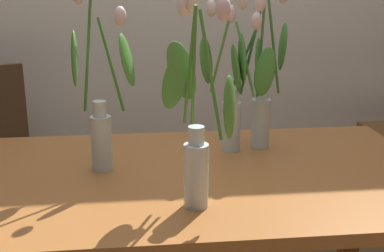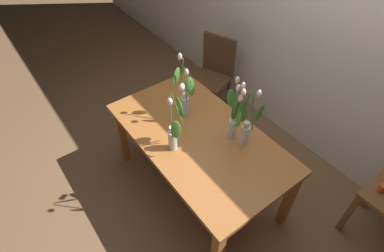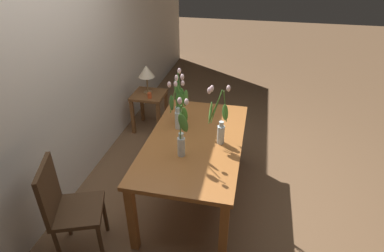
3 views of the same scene
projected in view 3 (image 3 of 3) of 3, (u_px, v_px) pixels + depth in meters
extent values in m
plane|color=brown|center=(195.00, 197.00, 3.40)|extent=(18.00, 18.00, 0.00)
cube|color=silver|center=(55.00, 69.00, 2.96)|extent=(9.00, 0.10, 2.70)
cube|color=#A3602D|center=(195.00, 141.00, 3.04)|extent=(1.60, 0.90, 0.04)
cube|color=#A3602D|center=(223.00, 234.00, 2.53)|extent=(0.07, 0.07, 0.70)
cube|color=#A3602D|center=(239.00, 138.00, 3.78)|extent=(0.07, 0.07, 0.70)
cube|color=#A3602D|center=(132.00, 219.00, 2.67)|extent=(0.07, 0.07, 0.70)
cube|color=#A3602D|center=(176.00, 130.00, 3.92)|extent=(0.07, 0.07, 0.70)
cylinder|color=silver|center=(178.00, 120.00, 3.16)|extent=(0.07, 0.07, 0.18)
cylinder|color=silver|center=(178.00, 110.00, 3.11)|extent=(0.04, 0.04, 0.05)
cylinder|color=silver|center=(178.00, 123.00, 3.18)|extent=(0.06, 0.06, 0.11)
cylinder|color=#56933D|center=(181.00, 97.00, 3.07)|extent=(0.07, 0.04, 0.26)
ellipsoid|color=silver|center=(183.00, 83.00, 3.03)|extent=(0.04, 0.04, 0.06)
ellipsoid|color=#427F33|center=(181.00, 96.00, 3.12)|extent=(0.06, 0.10, 0.18)
cylinder|color=#56933D|center=(173.00, 98.00, 3.01)|extent=(0.07, 0.06, 0.29)
ellipsoid|color=silver|center=(169.00, 85.00, 2.91)|extent=(0.04, 0.04, 0.06)
ellipsoid|color=#427F33|center=(172.00, 103.00, 2.98)|extent=(0.08, 0.08, 0.18)
cylinder|color=silver|center=(221.00, 135.00, 2.93)|extent=(0.07, 0.07, 0.18)
cylinder|color=silver|center=(221.00, 124.00, 2.87)|extent=(0.04, 0.04, 0.05)
cylinder|color=silver|center=(221.00, 137.00, 2.94)|extent=(0.06, 0.06, 0.11)
cylinder|color=#478433|center=(216.00, 107.00, 2.79)|extent=(0.01, 0.10, 0.34)
ellipsoid|color=silver|center=(212.00, 89.00, 2.71)|extent=(0.04, 0.04, 0.06)
ellipsoid|color=#4C8E38|center=(211.00, 109.00, 2.78)|extent=(0.11, 0.03, 0.18)
cylinder|color=#478433|center=(215.00, 108.00, 2.79)|extent=(0.03, 0.11, 0.32)
ellipsoid|color=silver|center=(209.00, 91.00, 2.71)|extent=(0.04, 0.04, 0.06)
ellipsoid|color=#4C8E38|center=(210.00, 113.00, 2.78)|extent=(0.11, 0.04, 0.18)
cylinder|color=#478433|center=(225.00, 107.00, 2.81)|extent=(0.06, 0.04, 0.33)
ellipsoid|color=silver|center=(228.00, 88.00, 2.75)|extent=(0.04, 0.04, 0.06)
ellipsoid|color=#4C8E38|center=(225.00, 112.00, 2.90)|extent=(0.06, 0.08, 0.17)
cylinder|color=silver|center=(181.00, 147.00, 2.76)|extent=(0.07, 0.07, 0.18)
cylinder|color=silver|center=(181.00, 136.00, 2.70)|extent=(0.04, 0.04, 0.05)
cylinder|color=silver|center=(181.00, 150.00, 2.77)|extent=(0.06, 0.06, 0.11)
cylinder|color=#3D752D|center=(180.00, 120.00, 2.59)|extent=(0.05, 0.01, 0.36)
ellipsoid|color=silver|center=(180.00, 101.00, 2.48)|extent=(0.04, 0.04, 0.06)
ellipsoid|color=#4C8E38|center=(183.00, 123.00, 2.55)|extent=(0.03, 0.12, 0.18)
cylinder|color=#3D752D|center=(184.00, 119.00, 2.66)|extent=(0.08, 0.04, 0.29)
ellipsoid|color=silver|center=(187.00, 102.00, 2.61)|extent=(0.04, 0.04, 0.06)
ellipsoid|color=#4C8E38|center=(184.00, 115.00, 2.70)|extent=(0.08, 0.08, 0.18)
cylinder|color=silver|center=(179.00, 115.00, 3.27)|extent=(0.07, 0.07, 0.18)
cylinder|color=silver|center=(178.00, 105.00, 3.21)|extent=(0.04, 0.04, 0.05)
cylinder|color=silver|center=(179.00, 117.00, 3.28)|extent=(0.06, 0.06, 0.11)
cylinder|color=#3D752D|center=(177.00, 95.00, 3.08)|extent=(0.11, 0.02, 0.27)
ellipsoid|color=silver|center=(176.00, 84.00, 2.96)|extent=(0.04, 0.04, 0.06)
ellipsoid|color=#427F33|center=(179.00, 101.00, 3.06)|extent=(0.05, 0.10, 0.18)
cylinder|color=#3D752D|center=(179.00, 88.00, 3.15)|extent=(0.06, 0.01, 0.34)
ellipsoid|color=silver|center=(179.00, 71.00, 3.09)|extent=(0.04, 0.04, 0.06)
ellipsoid|color=#427F33|center=(177.00, 87.00, 3.19)|extent=(0.04, 0.09, 0.18)
cylinder|color=#3D752D|center=(177.00, 92.00, 3.09)|extent=(0.08, 0.02, 0.32)
ellipsoid|color=silver|center=(176.00, 78.00, 2.97)|extent=(0.04, 0.04, 0.06)
ellipsoid|color=#427F33|center=(180.00, 97.00, 3.06)|extent=(0.03, 0.10, 0.18)
cylinder|color=#3D752D|center=(181.00, 92.00, 3.11)|extent=(0.03, 0.05, 0.32)
ellipsoid|color=silver|center=(182.00, 77.00, 3.01)|extent=(0.04, 0.04, 0.06)
ellipsoid|color=#427F33|center=(186.00, 98.00, 3.14)|extent=(0.10, 0.06, 0.18)
cube|color=#4C331E|center=(78.00, 211.00, 2.62)|extent=(0.51, 0.51, 0.04)
cylinder|color=#4C331E|center=(105.00, 214.00, 2.90)|extent=(0.04, 0.04, 0.43)
cylinder|color=#4C331E|center=(101.00, 244.00, 2.61)|extent=(0.04, 0.04, 0.43)
cylinder|color=#4C331E|center=(66.00, 218.00, 2.86)|extent=(0.04, 0.04, 0.43)
cylinder|color=#4C331E|center=(58.00, 249.00, 2.57)|extent=(0.04, 0.04, 0.43)
cube|color=#4C331E|center=(48.00, 190.00, 2.47)|extent=(0.39, 0.17, 0.46)
cube|color=brown|center=(149.00, 95.00, 4.39)|extent=(0.44, 0.44, 0.04)
cube|color=brown|center=(159.00, 120.00, 4.34)|extent=(0.04, 0.04, 0.51)
cube|color=brown|center=(166.00, 108.00, 4.66)|extent=(0.04, 0.04, 0.51)
cube|color=brown|center=(133.00, 117.00, 4.41)|extent=(0.04, 0.04, 0.51)
cube|color=brown|center=(142.00, 105.00, 4.73)|extent=(0.04, 0.04, 0.51)
cylinder|color=olive|center=(148.00, 92.00, 4.41)|extent=(0.12, 0.12, 0.02)
cylinder|color=olive|center=(147.00, 84.00, 4.35)|extent=(0.02, 0.02, 0.22)
cone|color=beige|center=(146.00, 71.00, 4.25)|extent=(0.22, 0.22, 0.16)
cylinder|color=#CC4C23|center=(150.00, 95.00, 4.25)|extent=(0.06, 0.06, 0.07)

